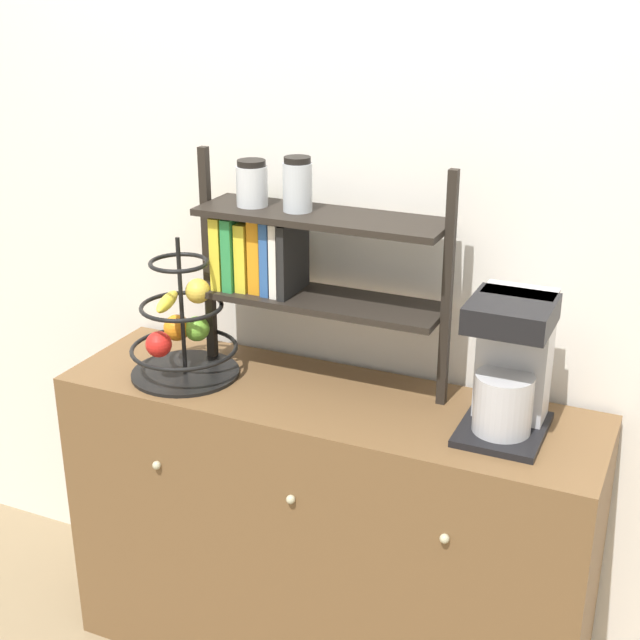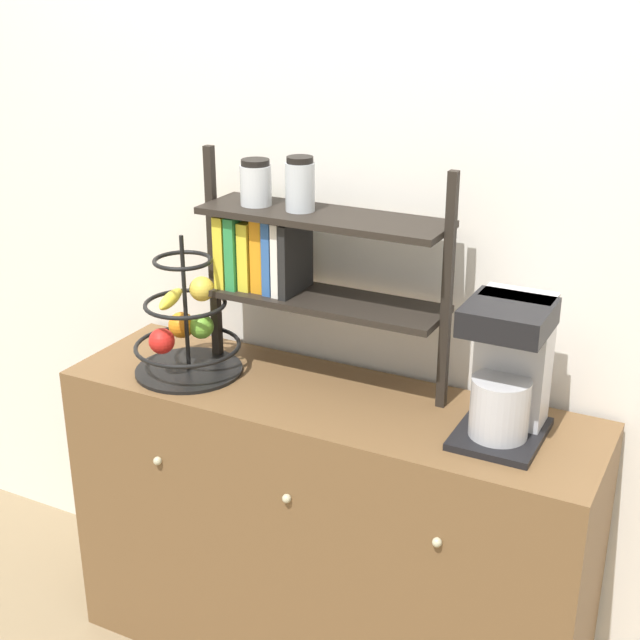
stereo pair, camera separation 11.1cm
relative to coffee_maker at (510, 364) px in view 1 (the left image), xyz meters
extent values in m
cube|color=silver|center=(-0.48, 0.23, 0.24)|extent=(7.00, 0.05, 2.60)
cube|color=brown|center=(-0.48, -0.02, -0.62)|extent=(1.48, 0.43, 0.88)
sphere|color=#B2AD8C|center=(-0.89, -0.24, -0.37)|extent=(0.02, 0.02, 0.02)
sphere|color=#B2AD8C|center=(-0.48, -0.24, -0.37)|extent=(0.02, 0.02, 0.02)
sphere|color=#B2AD8C|center=(-0.07, -0.24, -0.37)|extent=(0.02, 0.02, 0.02)
cube|color=black|center=(0.00, -0.02, -0.17)|extent=(0.20, 0.25, 0.02)
cube|color=#B7B7BC|center=(0.00, 0.04, 0.01)|extent=(0.17, 0.10, 0.33)
cylinder|color=#B7B7BC|center=(0.00, -0.05, -0.08)|extent=(0.14, 0.14, 0.15)
cube|color=black|center=(0.00, -0.04, 0.14)|extent=(0.19, 0.20, 0.06)
cylinder|color=black|center=(-0.90, -0.06, -0.17)|extent=(0.30, 0.30, 0.01)
cylinder|color=black|center=(-0.90, -0.06, 0.03)|extent=(0.01, 0.01, 0.39)
torus|color=black|center=(-0.90, -0.06, -0.10)|extent=(0.30, 0.30, 0.01)
torus|color=black|center=(-0.90, -0.06, 0.03)|extent=(0.23, 0.23, 0.01)
torus|color=black|center=(-0.90, -0.06, 0.16)|extent=(0.16, 0.16, 0.01)
sphere|color=red|center=(-0.93, -0.13, -0.06)|extent=(0.07, 0.07, 0.07)
sphere|color=#6BAD33|center=(-0.89, 0.00, -0.06)|extent=(0.07, 0.07, 0.07)
sphere|color=orange|center=(-0.95, -0.02, -0.06)|extent=(0.08, 0.08, 0.08)
ellipsoid|color=yellow|center=(-0.92, -0.09, 0.05)|extent=(0.07, 0.15, 0.04)
sphere|color=gold|center=(-0.87, -0.02, 0.07)|extent=(0.07, 0.07, 0.07)
cube|color=black|center=(-0.88, 0.07, 0.14)|extent=(0.02, 0.02, 0.62)
cube|color=black|center=(-0.19, 0.07, 0.14)|extent=(0.02, 0.02, 0.62)
cube|color=black|center=(-0.53, 0.07, 0.06)|extent=(0.67, 0.20, 0.02)
cube|color=black|center=(-0.53, 0.07, 0.29)|extent=(0.67, 0.20, 0.02)
cube|color=yellow|center=(-0.82, 0.07, 0.17)|extent=(0.03, 0.16, 0.20)
cube|color=#2D8C47|center=(-0.78, 0.07, 0.17)|extent=(0.03, 0.16, 0.20)
cube|color=yellow|center=(-0.75, 0.07, 0.16)|extent=(0.03, 0.14, 0.19)
cube|color=orange|center=(-0.71, 0.07, 0.17)|extent=(0.03, 0.13, 0.20)
cube|color=#2D599E|center=(-0.67, 0.07, 0.17)|extent=(0.02, 0.14, 0.20)
cube|color=white|center=(-0.64, 0.07, 0.17)|extent=(0.02, 0.15, 0.20)
cube|color=black|center=(-0.62, 0.07, 0.17)|extent=(0.02, 0.16, 0.20)
cylinder|color=silver|center=(-0.74, 0.07, 0.35)|extent=(0.08, 0.08, 0.11)
cylinder|color=black|center=(-0.74, 0.07, 0.41)|extent=(0.08, 0.08, 0.02)
cylinder|color=silver|center=(-0.60, 0.07, 0.36)|extent=(0.08, 0.08, 0.13)
cylinder|color=black|center=(-0.60, 0.07, 0.43)|extent=(0.07, 0.07, 0.02)
camera|label=1|loc=(0.39, -1.98, 0.90)|focal=50.00mm
camera|label=2|loc=(0.49, -1.93, 0.90)|focal=50.00mm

